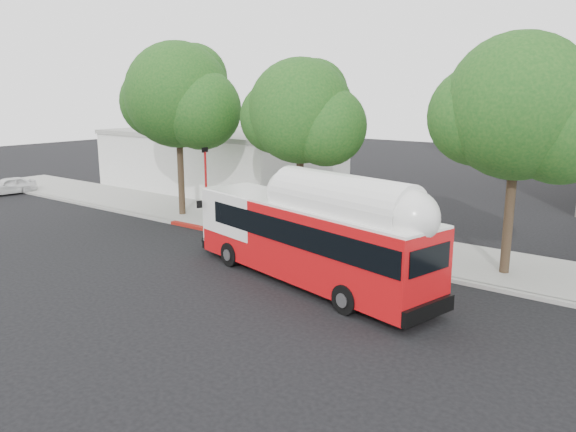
% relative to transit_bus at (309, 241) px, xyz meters
% --- Properties ---
extents(ground, '(120.00, 120.00, 0.00)m').
position_rel_transit_bus_xyz_m(ground, '(-3.44, -0.49, -1.62)').
color(ground, black).
rests_on(ground, ground).
extents(sidewalk, '(60.00, 5.00, 0.15)m').
position_rel_transit_bus_xyz_m(sidewalk, '(-3.44, 6.01, -1.54)').
color(sidewalk, gray).
rests_on(sidewalk, ground).
extents(curb_strip, '(60.00, 0.30, 0.15)m').
position_rel_transit_bus_xyz_m(curb_strip, '(-3.44, 3.41, -1.54)').
color(curb_strip, gray).
rests_on(curb_strip, ground).
extents(red_curb_segment, '(10.00, 0.32, 0.16)m').
position_rel_transit_bus_xyz_m(red_curb_segment, '(-6.44, 3.41, -1.54)').
color(red_curb_segment, maroon).
rests_on(red_curb_segment, ground).
extents(street_tree_left, '(6.67, 5.80, 9.74)m').
position_rel_transit_bus_xyz_m(street_tree_left, '(-11.97, 5.07, 4.99)').
color(street_tree_left, '#2D2116').
rests_on(street_tree_left, ground).
extents(street_tree_mid, '(5.75, 5.00, 8.62)m').
position_rel_transit_bus_xyz_m(street_tree_mid, '(-4.04, 5.57, 4.29)').
color(street_tree_mid, '#2D2116').
rests_on(street_tree_mid, ground).
extents(street_tree_right, '(6.21, 5.40, 9.18)m').
position_rel_transit_bus_xyz_m(street_tree_right, '(5.99, 5.37, 4.64)').
color(street_tree_right, '#2D2116').
rests_on(street_tree_right, ground).
extents(low_commercial_bldg, '(16.20, 10.20, 4.25)m').
position_rel_transit_bus_xyz_m(low_commercial_bldg, '(-17.44, 13.51, 0.53)').
color(low_commercial_bldg, silver).
rests_on(low_commercial_bldg, ground).
extents(transit_bus, '(11.87, 4.76, 3.46)m').
position_rel_transit_bus_xyz_m(transit_bus, '(0.00, 0.00, 0.00)').
color(transit_bus, red).
rests_on(transit_bus, ground).
extents(parked_car, '(3.77, 2.04, 1.22)m').
position_rel_transit_bus_xyz_m(parked_car, '(-27.39, 2.48, -1.01)').
color(parked_car, silver).
rests_on(parked_car, ground).
extents(signal_pole, '(0.12, 0.40, 4.26)m').
position_rel_transit_bus_xyz_m(signal_pole, '(-9.10, 3.69, 0.57)').
color(signal_pole, red).
rests_on(signal_pole, ground).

